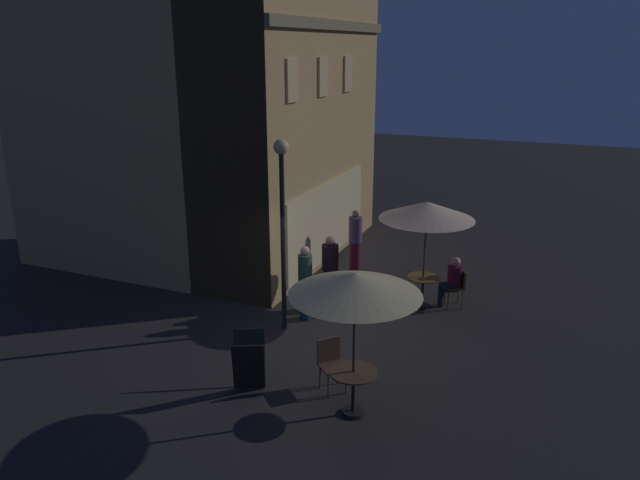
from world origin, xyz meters
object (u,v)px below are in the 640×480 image
Objects in this scene: patron_standing_1 at (330,273)px; menu_sandwich_board at (249,362)px; street_lamp_near_corner at (282,203)px; patron_seated_0 at (452,279)px; patio_umbrella_0 at (427,211)px; cafe_chair_0 at (458,284)px; patron_standing_3 at (355,244)px; cafe_table_1 at (353,382)px; cafe_chair_1 at (331,360)px; cafe_table_0 at (423,285)px; patio_umbrella_1 at (355,285)px; patron_standing_2 at (305,283)px.

menu_sandwich_board is at bearing 14.00° from patron_standing_1.
street_lamp_near_corner is 3.36× the size of patron_seated_0.
cafe_chair_0 is (0.36, -0.74, -1.75)m from patio_umbrella_0.
patron_standing_3 is (1.18, 2.08, -1.39)m from patio_umbrella_0.
patron_standing_1 is 0.96× the size of patron_standing_3.
cafe_chair_1 is at bearing 47.16° from cafe_table_1.
patron_seated_0 is (0.30, -0.62, 0.14)m from cafe_table_0.
cafe_table_0 is 2.16m from patron_standing_1.
menu_sandwich_board is at bearing 35.78° from cafe_chair_0.
patio_umbrella_0 is (4.62, -1.97, 1.80)m from menu_sandwich_board.
cafe_table_0 is (2.25, -2.44, -2.23)m from street_lamp_near_corner.
patron_standing_1 is (1.34, -0.51, -1.90)m from street_lamp_near_corner.
patio_umbrella_0 reaches higher than cafe_chair_1.
cafe_table_0 is 4.66m from cafe_table_1.
street_lamp_near_corner is 4.12× the size of menu_sandwich_board.
patio_umbrella_1 is (-2.41, -2.43, -0.48)m from street_lamp_near_corner.
patron_standing_3 is at bearing -41.90° from cafe_chair_0.
cafe_table_1 is at bearing 75.63° from patron_standing_3.
patio_umbrella_1 is 2.06× the size of patron_seated_0.
patio_umbrella_1 is at bearing -117.53° from menu_sandwich_board.
street_lamp_near_corner is 3.46m from patio_umbrella_1.
patron_standing_1 is at bearing -20.64° from street_lamp_near_corner.
cafe_table_1 is at bearing 41.65° from patron_standing_1.
patron_seated_0 is (4.37, -1.26, 0.12)m from cafe_chair_1.
patron_standing_1 reaches higher than patron_standing_2.
cafe_chair_0 is at bearing -64.35° from cafe_table_0.
patron_seated_0 is at bearing -64.35° from cafe_table_0.
patron_standing_2 is (3.01, 2.21, -1.42)m from patio_umbrella_1.
street_lamp_near_corner is 1.61× the size of patio_umbrella_0.
patron_standing_2 is at bearing -20.21° from street_lamp_near_corner.
cafe_chair_1 is (-4.43, 1.38, 0.00)m from cafe_chair_0.
cafe_chair_1 reaches higher than cafe_table_0.
patron_seated_0 reaches higher than cafe_table_1.
patio_umbrella_0 is 1.48× the size of patron_standing_2.
patron_standing_3 is at bearing 60.47° from patio_umbrella_0.
cafe_chair_1 is (0.58, 0.63, -0.03)m from cafe_table_1.
menu_sandwich_board is at bearing 156.91° from patio_umbrella_0.
patron_standing_3 is (2.83, -0.14, 0.05)m from patron_standing_2.
patio_umbrella_0 is (0.00, 0.00, 1.76)m from cafe_table_0.
patron_seated_0 reaches higher than cafe_table_0.
patron_standing_1 is (-0.91, 1.94, 0.33)m from cafe_table_0.
cafe_chair_0 is 0.53× the size of patron_standing_2.
cafe_chair_0 is 0.96× the size of cafe_chair_1.
patio_umbrella_1 is 1.42× the size of patron_standing_1.
patio_umbrella_0 is 1.93m from cafe_chair_0.
patron_standing_3 reaches higher than cafe_table_0.
patio_umbrella_0 is 1.38× the size of patron_standing_3.
cafe_chair_1 is 5.46m from patron_standing_3.
patio_umbrella_1 is (-4.66, 0.01, 1.74)m from cafe_table_0.
patron_standing_3 reaches higher than cafe_chair_1.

